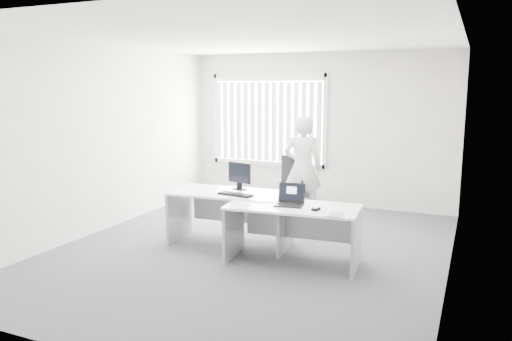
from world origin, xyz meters
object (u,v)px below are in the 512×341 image
at_px(desk_near, 293,222).
at_px(laptop, 289,195).
at_px(person, 303,168).
at_px(office_chair, 294,199).
at_px(desk_far, 230,207).
at_px(monitor, 239,176).

height_order(desk_near, laptop, laptop).
xyz_separation_m(desk_near, person, (-0.57, 2.06, 0.33)).
bearing_deg(office_chair, laptop, -92.29).
relative_size(person, laptop, 5.13).
bearing_deg(desk_far, laptop, -24.88).
relative_size(person, monitor, 4.45).
bearing_deg(office_chair, desk_far, -121.73).
relative_size(desk_far, monitor, 4.38).
height_order(desk_near, monitor, monitor).
height_order(office_chair, person, person).
distance_m(desk_near, desk_far, 1.11).
height_order(person, laptop, person).
height_order(desk_near, person, person).
xyz_separation_m(desk_near, monitor, (-1.00, 0.55, 0.41)).
xyz_separation_m(desk_far, person, (0.48, 1.71, 0.32)).
xyz_separation_m(desk_near, desk_far, (-1.05, 0.35, 0.01)).
distance_m(desk_near, monitor, 1.22).
distance_m(person, monitor, 1.56).
distance_m(office_chair, monitor, 1.63).
bearing_deg(office_chair, desk_near, -90.97).
height_order(office_chair, monitor, monitor).
bearing_deg(monitor, person, 87.97).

